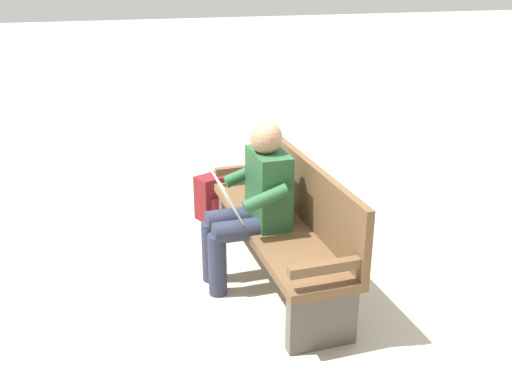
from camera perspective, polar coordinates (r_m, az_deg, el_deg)
ground_plane at (r=4.27m, az=2.07°, el=-8.70°), size 40.00×40.00×0.00m
bench_near at (r=4.07m, az=3.10°, el=-2.98°), size 1.81×0.54×0.90m
person_seated at (r=3.99m, az=-0.30°, el=-0.84°), size 0.58×0.58×1.18m
backpack at (r=5.20m, az=-3.92°, el=-0.46°), size 0.33×0.40×0.40m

